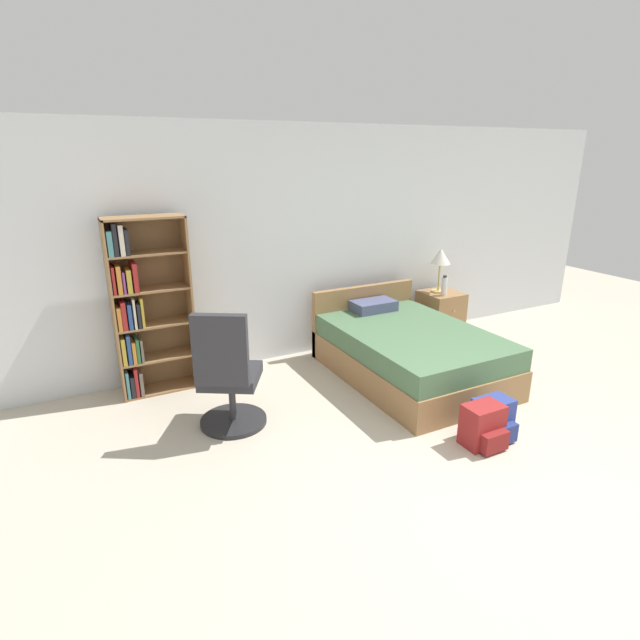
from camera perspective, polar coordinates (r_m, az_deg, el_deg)
name	(u,v)px	position (r m, az deg, el deg)	size (l,w,h in m)	color
ground_plane	(518,509)	(3.85, 21.68, -19.39)	(14.00, 14.00, 0.00)	#BCB29E
wall_back	(308,244)	(5.75, -1.43, 8.68)	(9.00, 0.06, 2.60)	silver
bookshelf	(142,308)	(5.07, -19.68, 1.28)	(0.73, 0.30, 1.74)	olive
bed	(407,351)	(5.41, 9.95, -3.51)	(1.35, 1.98, 0.79)	olive
office_chair	(228,379)	(4.31, -10.46, -6.65)	(0.68, 0.72, 1.11)	#232326
nightstand	(440,315)	(6.61, 13.55, 0.56)	(0.47, 0.50, 0.60)	olive
table_lamp	(441,258)	(6.44, 13.61, 6.90)	(0.25, 0.25, 0.56)	tan
water_bottle	(444,286)	(6.36, 14.01, 3.79)	(0.07, 0.07, 0.25)	silver
backpack_blue	(493,420)	(4.50, 19.20, -10.73)	(0.31, 0.29, 0.35)	navy
backpack_red	(484,427)	(4.36, 18.19, -11.50)	(0.32, 0.30, 0.35)	maroon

